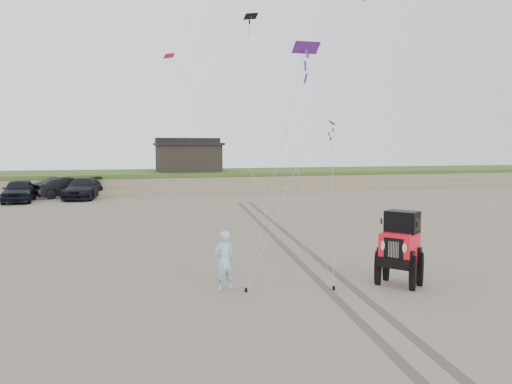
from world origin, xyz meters
TOP-DOWN VIEW (x-y plane):
  - ground at (0.00, 0.00)m, footprint 160.00×160.00m
  - dune_ridge at (0.00, 37.50)m, footprint 160.00×14.25m
  - cabin at (2.00, 37.00)m, footprint 6.40×5.40m
  - truck_a at (-12.16, 28.00)m, footprint 2.15×5.13m
  - truck_b at (-8.93, 30.81)m, footprint 5.47×3.77m
  - truck_c at (-7.64, 29.24)m, footprint 3.31×6.09m
  - jeep at (2.68, -0.26)m, footprint 5.03×4.51m
  - man at (-2.39, 0.76)m, footprint 0.70×0.54m
  - kite_flock at (2.87, 8.09)m, footprint 8.00×6.16m
  - stake_main at (-1.84, 0.38)m, footprint 0.08×0.08m
  - stake_aux at (0.63, -0.15)m, footprint 0.08×0.08m
  - tire_tracks at (2.00, 8.00)m, footprint 5.22×29.74m

SIDE VIEW (x-z plane):
  - ground at x=0.00m, z-range 0.00..0.00m
  - tire_tracks at x=2.00m, z-range 0.00..0.01m
  - stake_main at x=-1.84m, z-range 0.00..0.12m
  - stake_aux at x=0.63m, z-range 0.00..0.12m
  - dune_ridge at x=0.00m, z-range -0.04..1.68m
  - truck_c at x=-7.64m, z-range 0.00..1.67m
  - truck_b at x=-8.93m, z-range 0.00..1.71m
  - man at x=-2.39m, z-range 0.00..1.72m
  - truck_a at x=-12.16m, z-range 0.00..1.73m
  - jeep at x=2.68m, z-range 0.00..1.77m
  - cabin at x=2.00m, z-range 1.56..4.91m
  - kite_flock at x=2.87m, z-range 6.17..11.68m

